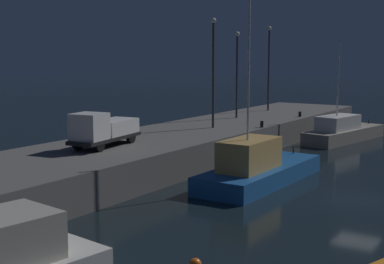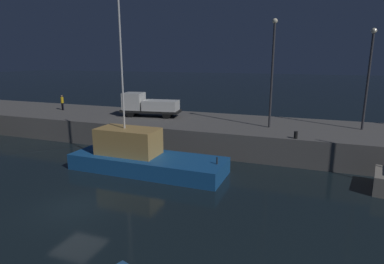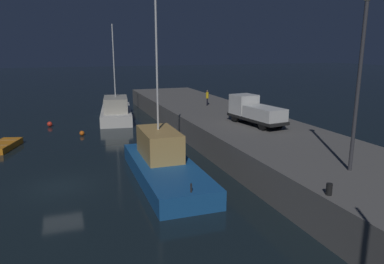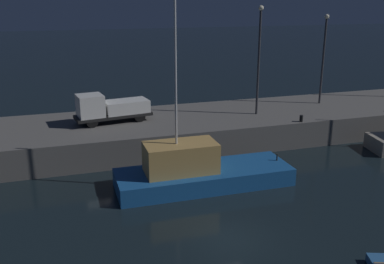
{
  "view_description": "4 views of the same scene",
  "coord_description": "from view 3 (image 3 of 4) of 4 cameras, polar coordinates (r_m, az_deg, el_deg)",
  "views": [
    {
      "loc": [
        -32.11,
        -9.31,
        8.49
      ],
      "look_at": [
        1.47,
        12.47,
        2.88
      ],
      "focal_mm": 52.85,
      "sensor_mm": 36.0,
      "label": 1
    },
    {
      "loc": [
        11.89,
        -13.32,
        8.23
      ],
      "look_at": [
        2.73,
        11.42,
        2.1
      ],
      "focal_mm": 30.04,
      "sensor_mm": 36.0,
      "label": 2
    },
    {
      "loc": [
        23.44,
        0.61,
        8.71
      ],
      "look_at": [
        -1.38,
        9.49,
        2.6
      ],
      "focal_mm": 33.94,
      "sensor_mm": 36.0,
      "label": 3
    },
    {
      "loc": [
        -7.82,
        -18.35,
        11.95
      ],
      "look_at": [
        1.63,
        11.48,
        2.26
      ],
      "focal_mm": 40.61,
      "sensor_mm": 36.0,
      "label": 4
    }
  ],
  "objects": [
    {
      "name": "lamp_post_west",
      "position": [
        20.67,
        24.85,
        8.47
      ],
      "size": [
        0.44,
        0.44,
        9.15
      ],
      "color": "#38383D",
      "rests_on": "pier_quay"
    },
    {
      "name": "dinghy_red_small",
      "position": [
        36.19,
        -27.51,
        -1.93
      ],
      "size": [
        4.43,
        2.92,
        0.59
      ],
      "color": "orange",
      "rests_on": "ground"
    },
    {
      "name": "fishing_boat_blue",
      "position": [
        46.06,
        -11.84,
        3.26
      ],
      "size": [
        11.67,
        5.13,
        11.47
      ],
      "color": "silver",
      "rests_on": "ground"
    },
    {
      "name": "bollard_central",
      "position": [
        17.68,
        20.74,
        -8.41
      ],
      "size": [
        0.28,
        0.28,
        0.55
      ],
      "primitive_type": "cylinder",
      "color": "black",
      "rests_on": "pier_quay"
    },
    {
      "name": "utility_truck",
      "position": [
        31.85,
        9.81,
        3.29
      ],
      "size": [
        6.35,
        2.84,
        2.43
      ],
      "color": "black",
      "rests_on": "pier_quay"
    },
    {
      "name": "mooring_buoy_mid",
      "position": [
        44.26,
        -21.45,
        1.17
      ],
      "size": [
        0.57,
        0.57,
        0.57
      ],
      "primitive_type": "sphere",
      "color": "red",
      "rests_on": "ground"
    },
    {
      "name": "pier_quay",
      "position": [
        29.01,
        13.0,
        -2.48
      ],
      "size": [
        69.24,
        9.41,
        2.22
      ],
      "color": "#5B5956",
      "rests_on": "ground"
    },
    {
      "name": "fishing_boat_white",
      "position": [
        24.96,
        -4.47,
        -4.84
      ],
      "size": [
        11.62,
        3.89,
        12.18
      ],
      "color": "#195193",
      "rests_on": "ground"
    },
    {
      "name": "ground_plane",
      "position": [
        25.01,
        -20.01,
        -8.15
      ],
      "size": [
        320.0,
        320.0,
        0.0
      ],
      "primitive_type": "plane",
      "color": "black"
    },
    {
      "name": "dockworker",
      "position": [
        42.09,
        2.41,
        5.54
      ],
      "size": [
        0.43,
        0.43,
        1.76
      ],
      "color": "black",
      "rests_on": "pier_quay"
    },
    {
      "name": "mooring_buoy_near",
      "position": [
        38.6,
        -16.9,
        -0.19
      ],
      "size": [
        0.49,
        0.49,
        0.49
      ],
      "primitive_type": "sphere",
      "color": "orange",
      "rests_on": "ground"
    }
  ]
}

